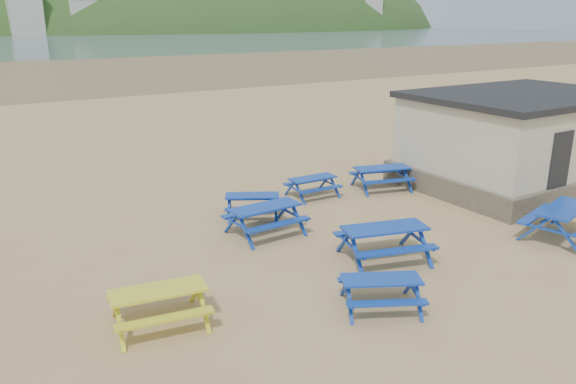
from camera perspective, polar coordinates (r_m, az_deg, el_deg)
ground at (r=13.77m, az=-1.88°, el=-6.53°), size 400.00×400.00×0.00m
wet_sand at (r=66.47m, az=-26.64°, el=10.84°), size 400.00×400.00×0.00m
picnic_table_blue_a at (r=14.97m, az=-2.31°, el=-2.87°), size 1.96×1.61×0.79m
picnic_table_blue_b at (r=16.36m, az=-3.63°, el=-1.37°), size 1.96×1.85×0.65m
picnic_table_blue_c at (r=18.11m, az=2.50°, el=0.52°), size 1.56×1.26×0.64m
picnic_table_blue_d at (r=11.48m, az=9.40°, el=-10.11°), size 1.97×1.84×0.66m
picnic_table_blue_e at (r=13.61m, az=9.74°, el=-5.16°), size 2.36×2.09×0.84m
picnic_table_blue_f at (r=16.33m, az=26.08°, el=-2.84°), size 2.40×2.13×0.85m
picnic_table_yellow at (r=11.02m, az=-12.94°, el=-11.33°), size 1.96×1.67×0.74m
amenity_block at (r=20.92m, az=22.48°, el=5.04°), size 7.40×5.40×3.15m
headland_town at (r=259.61m, az=-10.08°, el=13.79°), size 264.00×144.00×108.00m
picnic_table_blue_g at (r=19.13m, az=9.48°, el=1.40°), size 2.15×1.91×0.76m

